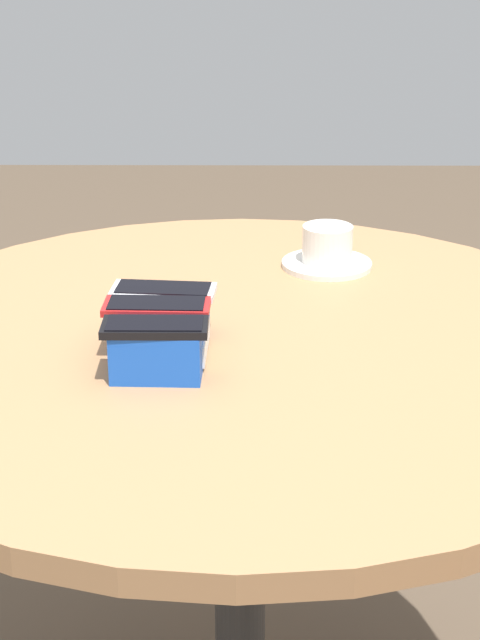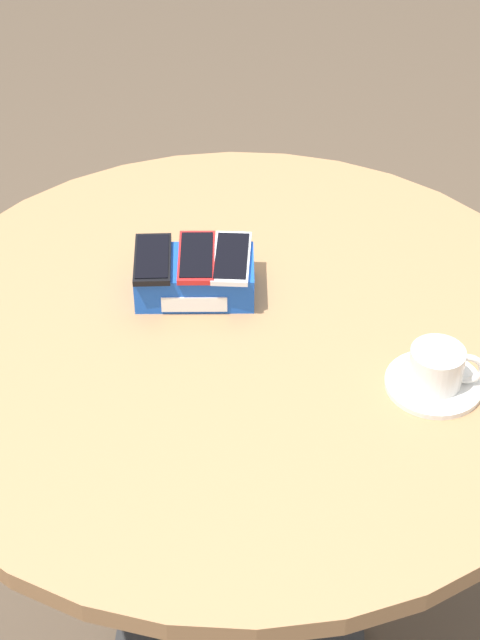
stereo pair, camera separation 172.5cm
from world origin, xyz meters
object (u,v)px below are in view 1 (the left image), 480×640
(phone_red, at_px, (157,306))
(saucer, at_px, (327,264))
(phone_box, at_px, (162,333))
(coffee_cup, at_px, (328,243))
(phone_black, at_px, (155,327))
(round_table, at_px, (240,433))
(phone_white, at_px, (163,291))

(phone_red, height_order, saucer, phone_red)
(phone_box, bearing_deg, coffee_cup, -33.90)
(phone_black, bearing_deg, round_table, -37.04)
(phone_red, bearing_deg, phone_white, -4.53)
(phone_box, distance_m, phone_black, 0.07)
(phone_red, xyz_separation_m, coffee_cup, (0.32, -0.22, -0.03))
(phone_red, relative_size, phone_white, 0.97)
(phone_black, relative_size, coffee_cup, 1.18)
(phone_red, relative_size, saucer, 0.96)
(round_table, bearing_deg, coffee_cup, -25.84)
(phone_red, xyz_separation_m, phone_white, (0.05, -0.00, -0.00))
(phone_red, height_order, coffee_cup, phone_red)
(phone_white, distance_m, saucer, 0.35)
(round_table, height_order, phone_box, phone_box)
(phone_box, relative_size, phone_white, 1.36)
(phone_red, bearing_deg, phone_box, -118.64)
(phone_white, relative_size, saucer, 0.98)
(phone_black, height_order, coffee_cup, phone_black)
(phone_black, bearing_deg, phone_white, -0.52)
(round_table, distance_m, phone_red, 0.23)
(phone_black, height_order, saucer, phone_black)
(phone_box, distance_m, phone_red, 0.03)
(phone_white, xyz_separation_m, coffee_cup, (0.27, -0.22, -0.03))
(round_table, xyz_separation_m, phone_red, (-0.06, 0.10, 0.20))
(round_table, relative_size, phone_red, 7.92)
(round_table, distance_m, phone_box, 0.20)
(phone_white, height_order, saucer, phone_white)
(saucer, bearing_deg, phone_box, 145.94)
(round_table, xyz_separation_m, phone_black, (-0.12, 0.09, 0.20))
(round_table, bearing_deg, phone_box, 124.81)
(phone_black, xyz_separation_m, saucer, (0.38, -0.22, -0.06))
(phone_white, xyz_separation_m, saucer, (0.27, -0.22, -0.06))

